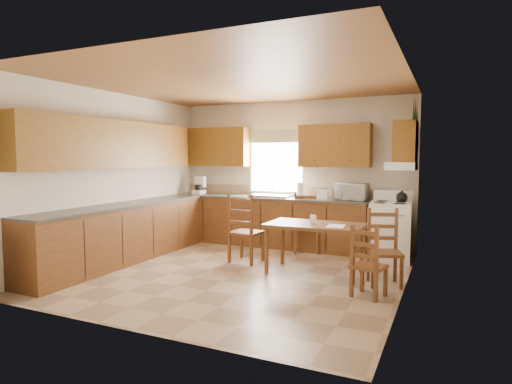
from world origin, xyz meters
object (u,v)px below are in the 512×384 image
at_px(chair_near_right, 369,261).
at_px(chair_far_left, 306,223).
at_px(dining_table, 315,248).
at_px(chair_near_left, 246,228).
at_px(chair_far_right, 385,248).
at_px(stove, 390,232).
at_px(microwave, 352,192).

xyz_separation_m(chair_near_right, chair_far_left, (-1.42, 1.99, 0.09)).
bearing_deg(dining_table, chair_near_left, 170.04).
distance_m(dining_table, chair_far_right, 1.01).
bearing_deg(chair_near_right, dining_table, -24.75).
distance_m(stove, microwave, 0.95).
distance_m(chair_near_right, chair_far_right, 0.57).
bearing_deg(stove, microwave, 153.41).
bearing_deg(microwave, dining_table, -93.87).
height_order(microwave, chair_near_right, microwave).
relative_size(dining_table, chair_far_left, 1.30).
bearing_deg(chair_near_left, chair_far_left, -116.87).
distance_m(dining_table, chair_near_left, 1.21).
relative_size(dining_table, chair_far_right, 1.37).
height_order(chair_near_left, chair_far_right, chair_near_left).
distance_m(dining_table, chair_near_right, 1.15).
bearing_deg(chair_near_left, stove, -149.08).
bearing_deg(chair_far_left, stove, -21.06).
relative_size(stove, chair_near_right, 1.07).
height_order(dining_table, chair_near_right, chair_near_right).
xyz_separation_m(chair_near_left, chair_far_right, (2.17, -0.37, -0.05)).
bearing_deg(chair_far_right, chair_far_left, 117.13).
distance_m(stove, chair_near_right, 1.96).
height_order(chair_near_right, chair_far_left, chair_far_left).
relative_size(stove, microwave, 1.90).
relative_size(microwave, dining_table, 0.36).
xyz_separation_m(chair_near_right, chair_far_right, (0.10, 0.56, 0.06)).
bearing_deg(stove, dining_table, -130.26).
bearing_deg(microwave, chair_far_right, -60.97).
xyz_separation_m(dining_table, chair_near_left, (-1.18, 0.20, 0.18)).
relative_size(stove, chair_far_right, 0.94).
height_order(stove, chair_far_left, chair_far_left).
bearing_deg(chair_near_right, stove, -75.12).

